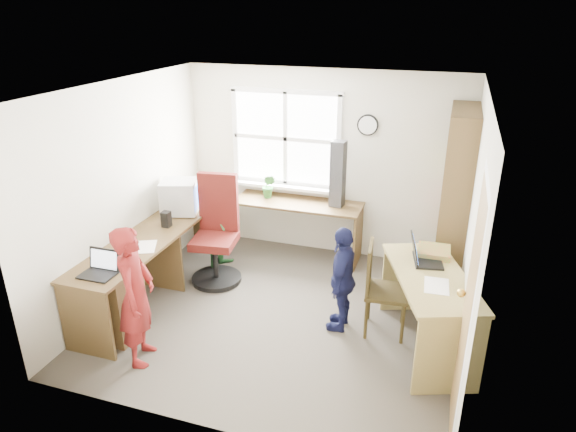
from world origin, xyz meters
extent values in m
cube|color=#403A32|center=(0.00, 0.00, -0.01)|extent=(3.60, 3.40, 0.02)
cube|color=white|center=(0.00, 0.00, 2.41)|extent=(3.60, 3.40, 0.02)
cube|color=beige|center=(0.00, 1.71, 1.20)|extent=(3.60, 0.02, 2.40)
cube|color=beige|center=(0.00, -1.71, 1.20)|extent=(3.60, 0.02, 2.40)
cube|color=beige|center=(-1.81, 0.00, 1.20)|extent=(0.02, 3.40, 2.40)
cube|color=beige|center=(1.81, 0.00, 1.20)|extent=(0.02, 3.40, 2.40)
cube|color=white|center=(-0.50, 1.69, 1.50)|extent=(1.40, 0.01, 1.20)
cube|color=white|center=(-0.50, 1.68, 1.50)|extent=(1.48, 0.04, 1.28)
cube|color=olive|center=(1.79, -1.05, 1.00)|extent=(0.02, 0.82, 2.00)
sphere|color=gold|center=(1.75, -0.72, 1.00)|extent=(0.07, 0.07, 0.07)
cylinder|color=black|center=(0.55, 1.68, 1.75)|extent=(0.26, 0.03, 0.26)
cylinder|color=white|center=(0.55, 1.66, 1.75)|extent=(0.22, 0.01, 0.22)
cube|color=brown|center=(-1.50, 0.10, 0.73)|extent=(0.60, 2.70, 0.03)
cube|color=brown|center=(-0.25, 1.42, 0.73)|extent=(1.65, 0.56, 0.03)
cube|color=brown|center=(-1.50, 0.10, 0.36)|extent=(0.56, 0.03, 0.72)
cube|color=brown|center=(-1.50, -1.22, 0.36)|extent=(0.56, 0.03, 0.72)
cube|color=brown|center=(-1.50, 1.42, 0.36)|extent=(0.56, 0.03, 0.72)
cube|color=brown|center=(0.55, 1.42, 0.36)|extent=(0.03, 0.52, 0.72)
cube|color=brown|center=(-1.50, -0.85, 0.36)|extent=(0.54, 0.45, 0.72)
cube|color=#A29051|center=(1.51, -0.10, 0.77)|extent=(1.06, 1.50, 0.03)
cube|color=#A29051|center=(1.73, -0.72, 0.38)|extent=(0.56, 0.23, 0.76)
cube|color=#A29051|center=(1.28, 0.53, 0.38)|extent=(0.56, 0.23, 0.76)
cube|color=brown|center=(1.65, 0.68, 1.05)|extent=(0.30, 0.02, 2.10)
cube|color=brown|center=(1.65, 1.68, 1.05)|extent=(0.30, 0.02, 2.10)
cube|color=brown|center=(1.65, 1.18, 2.09)|extent=(0.30, 1.00, 0.02)
cube|color=brown|center=(1.65, 1.18, 0.06)|extent=(0.30, 1.00, 0.02)
cube|color=brown|center=(1.65, 1.18, 0.42)|extent=(0.30, 1.00, 0.02)
cube|color=brown|center=(1.65, 1.18, 0.80)|extent=(0.30, 1.00, 0.02)
cube|color=brown|center=(1.65, 1.18, 1.18)|extent=(0.30, 1.00, 0.02)
cube|color=brown|center=(1.65, 1.18, 1.56)|extent=(0.30, 1.00, 0.02)
cube|color=brown|center=(1.65, 1.18, 1.94)|extent=(0.30, 1.00, 0.02)
cube|color=#A12117|center=(1.65, 0.88, 0.21)|extent=(0.25, 0.28, 0.27)
cube|color=navy|center=(1.65, 1.20, 0.21)|extent=(0.25, 0.30, 0.29)
cube|color=#1B7332|center=(1.65, 1.50, 0.22)|extent=(0.25, 0.26, 0.30)
cube|color=gold|center=(1.65, 0.88, 0.58)|extent=(0.25, 0.28, 0.30)
cube|color=#6A2E73|center=(1.65, 1.20, 0.59)|extent=(0.25, 0.30, 0.32)
cube|color=orange|center=(1.65, 1.50, 0.57)|extent=(0.25, 0.26, 0.29)
cube|color=black|center=(1.65, 0.88, 0.97)|extent=(0.25, 0.28, 0.32)
cube|color=#B8B8AD|center=(1.65, 1.20, 0.95)|extent=(0.25, 0.30, 0.29)
cube|color=#A12117|center=(1.65, 1.50, 0.96)|extent=(0.25, 0.26, 0.30)
cube|color=navy|center=(1.65, 0.88, 1.33)|extent=(0.25, 0.28, 0.29)
cube|color=#1B7332|center=(1.65, 1.20, 1.34)|extent=(0.25, 0.30, 0.30)
cube|color=gold|center=(1.65, 1.50, 1.35)|extent=(0.25, 0.26, 0.32)
cube|color=#6A2E73|center=(1.65, 0.88, 1.72)|extent=(0.25, 0.28, 0.30)
cube|color=orange|center=(1.65, 1.20, 1.73)|extent=(0.25, 0.30, 0.32)
cube|color=black|center=(1.65, 1.50, 1.71)|extent=(0.25, 0.26, 0.29)
cylinder|color=black|center=(-0.97, 0.44, 0.03)|extent=(0.68, 0.68, 0.05)
cylinder|color=black|center=(-0.97, 0.44, 0.28)|extent=(0.07, 0.07, 0.45)
cube|color=#4C120E|center=(-0.97, 0.44, 0.53)|extent=(0.56, 0.56, 0.10)
cube|color=#4C120E|center=(-1.00, 0.67, 0.94)|extent=(0.48, 0.15, 0.70)
cylinder|color=#332911|center=(0.94, -0.15, 0.22)|extent=(0.04, 0.04, 0.44)
cylinder|color=#332911|center=(1.29, -0.12, 0.22)|extent=(0.04, 0.04, 0.44)
cylinder|color=#332911|center=(0.91, 0.21, 0.22)|extent=(0.04, 0.04, 0.44)
cylinder|color=#332911|center=(1.26, 0.24, 0.22)|extent=(0.04, 0.04, 0.44)
cube|color=#332911|center=(1.10, 0.05, 0.45)|extent=(0.45, 0.45, 0.04)
cube|color=#332911|center=(0.92, 0.03, 0.71)|extent=(0.06, 0.40, 0.49)
cube|color=silver|center=(-1.49, 0.63, 0.76)|extent=(0.36, 0.32, 0.02)
cube|color=silver|center=(-1.49, 0.63, 0.96)|extent=(0.51, 0.48, 0.39)
cube|color=#3F72F2|center=(-1.29, 0.69, 0.96)|extent=(0.10, 0.31, 0.28)
cube|color=black|center=(-1.46, -1.00, 0.76)|extent=(0.32, 0.24, 0.02)
cube|color=black|center=(-1.47, -0.88, 0.87)|extent=(0.32, 0.06, 0.21)
cube|color=white|center=(-1.47, -0.89, 0.87)|extent=(0.28, 0.04, 0.17)
cube|color=black|center=(1.45, 0.17, 0.80)|extent=(0.33, 0.41, 0.02)
cube|color=black|center=(1.32, 0.15, 0.92)|extent=(0.13, 0.37, 0.24)
cube|color=#3F72F2|center=(1.33, 0.15, 0.92)|extent=(0.10, 0.32, 0.19)
cube|color=black|center=(-1.44, 0.21, 0.84)|extent=(0.09, 0.09, 0.18)
cube|color=black|center=(-1.48, 0.84, 0.84)|extent=(0.11, 0.11, 0.19)
cube|color=black|center=(0.25, 1.45, 1.17)|extent=(0.19, 0.17, 0.83)
cube|color=red|center=(1.50, 0.35, 0.82)|extent=(0.32, 0.32, 0.06)
cube|color=white|center=(-1.39, -0.33, 0.75)|extent=(0.33, 0.38, 0.00)
cube|color=white|center=(1.56, -0.28, 0.79)|extent=(0.23, 0.31, 0.00)
imported|color=#2D722F|center=(-0.66, 1.46, 0.91)|extent=(0.20, 0.17, 0.32)
imported|color=maroon|center=(-1.00, -1.10, 0.68)|extent=(0.46, 0.57, 1.35)
imported|color=#30793D|center=(-1.02, 0.83, 0.55)|extent=(0.43, 0.54, 1.10)
imported|color=#14173E|center=(0.66, -0.01, 0.56)|extent=(0.28, 0.66, 1.12)
camera|label=1|loc=(1.54, -4.46, 3.10)|focal=32.00mm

